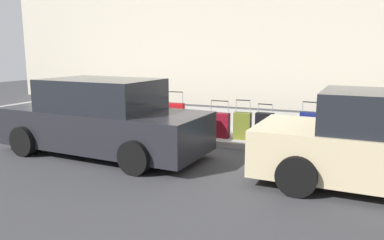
{
  "coord_description": "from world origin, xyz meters",
  "views": [
    {
      "loc": [
        -3.35,
        8.08,
        2.22
      ],
      "look_at": [
        -0.07,
        0.35,
        0.67
      ],
      "focal_mm": 35.14,
      "sensor_mm": 36.0,
      "label": 1
    }
  ],
  "objects_px": {
    "suitcase_teal_10": "(141,119)",
    "parked_car_charcoal_1": "(103,119)",
    "suitcase_navy_2": "(308,129)",
    "suitcase_olive_5": "(242,126)",
    "suitcase_teal_3": "(286,130)",
    "suitcase_maroon_6": "(219,125)",
    "suitcase_black_4": "(264,127)",
    "suitcase_black_11": "(122,118)",
    "suitcase_red_8": "(175,118)",
    "suitcase_navy_9": "(158,118)",
    "suitcase_silver_0": "(360,131)",
    "fire_hydrant": "(97,112)",
    "suitcase_silver_7": "(198,123)",
    "suitcase_red_1": "(333,132)",
    "bollard_post": "(78,110)"
  },
  "relations": [
    {
      "from": "suitcase_teal_3",
      "to": "suitcase_black_4",
      "type": "distance_m",
      "value": 0.5
    },
    {
      "from": "suitcase_navy_2",
      "to": "suitcase_teal_3",
      "type": "distance_m",
      "value": 0.5
    },
    {
      "from": "suitcase_navy_2",
      "to": "parked_car_charcoal_1",
      "type": "distance_m",
      "value": 4.51
    },
    {
      "from": "suitcase_olive_5",
      "to": "suitcase_maroon_6",
      "type": "xyz_separation_m",
      "value": [
        0.57,
        0.02,
        -0.02
      ]
    },
    {
      "from": "suitcase_black_4",
      "to": "suitcase_teal_10",
      "type": "bearing_deg",
      "value": -1.1
    },
    {
      "from": "suitcase_black_4",
      "to": "suitcase_black_11",
      "type": "relative_size",
      "value": 1.05
    },
    {
      "from": "suitcase_navy_2",
      "to": "suitcase_maroon_6",
      "type": "height_order",
      "value": "suitcase_navy_2"
    },
    {
      "from": "suitcase_olive_5",
      "to": "parked_car_charcoal_1",
      "type": "bearing_deg",
      "value": 37.31
    },
    {
      "from": "suitcase_red_1",
      "to": "fire_hydrant",
      "type": "xyz_separation_m",
      "value": [
        6.24,
        -0.03,
        0.05
      ]
    },
    {
      "from": "suitcase_navy_2",
      "to": "suitcase_olive_5",
      "type": "distance_m",
      "value": 1.51
    },
    {
      "from": "suitcase_olive_5",
      "to": "suitcase_black_11",
      "type": "relative_size",
      "value": 1.12
    },
    {
      "from": "suitcase_red_1",
      "to": "suitcase_navy_9",
      "type": "xyz_separation_m",
      "value": [
        4.34,
        -0.1,
        -0.01
      ]
    },
    {
      "from": "suitcase_navy_2",
      "to": "suitcase_red_8",
      "type": "distance_m",
      "value": 3.29
    },
    {
      "from": "suitcase_red_8",
      "to": "suitcase_maroon_6",
      "type": "bearing_deg",
      "value": 178.4
    },
    {
      "from": "suitcase_olive_5",
      "to": "suitcase_red_8",
      "type": "relative_size",
      "value": 0.89
    },
    {
      "from": "suitcase_navy_2",
      "to": "suitcase_black_4",
      "type": "bearing_deg",
      "value": -3.33
    },
    {
      "from": "suitcase_silver_0",
      "to": "suitcase_maroon_6",
      "type": "relative_size",
      "value": 1.18
    },
    {
      "from": "suitcase_silver_0",
      "to": "suitcase_black_11",
      "type": "relative_size",
      "value": 1.27
    },
    {
      "from": "suitcase_black_4",
      "to": "suitcase_navy_9",
      "type": "height_order",
      "value": "suitcase_black_4"
    },
    {
      "from": "suitcase_silver_0",
      "to": "suitcase_black_4",
      "type": "relative_size",
      "value": 1.21
    },
    {
      "from": "suitcase_navy_2",
      "to": "bollard_post",
      "type": "relative_size",
      "value": 1.17
    },
    {
      "from": "suitcase_silver_0",
      "to": "parked_car_charcoal_1",
      "type": "height_order",
      "value": "parked_car_charcoal_1"
    },
    {
      "from": "suitcase_navy_9",
      "to": "suitcase_black_11",
      "type": "bearing_deg",
      "value": 5.09
    },
    {
      "from": "suitcase_silver_0",
      "to": "suitcase_black_4",
      "type": "distance_m",
      "value": 2.03
    },
    {
      "from": "suitcase_silver_0",
      "to": "suitcase_teal_3",
      "type": "relative_size",
      "value": 1.68
    },
    {
      "from": "suitcase_navy_2",
      "to": "suitcase_teal_10",
      "type": "bearing_deg",
      "value": -1.61
    },
    {
      "from": "suitcase_silver_0",
      "to": "bollard_post",
      "type": "height_order",
      "value": "suitcase_silver_0"
    },
    {
      "from": "suitcase_black_11",
      "to": "parked_car_charcoal_1",
      "type": "height_order",
      "value": "parked_car_charcoal_1"
    },
    {
      "from": "suitcase_red_8",
      "to": "suitcase_navy_2",
      "type": "bearing_deg",
      "value": 178.8
    },
    {
      "from": "suitcase_black_4",
      "to": "fire_hydrant",
      "type": "xyz_separation_m",
      "value": [
        4.74,
        -0.01,
        0.05
      ]
    },
    {
      "from": "suitcase_silver_0",
      "to": "suitcase_red_1",
      "type": "xyz_separation_m",
      "value": [
        0.53,
        0.1,
        -0.05
      ]
    },
    {
      "from": "parked_car_charcoal_1",
      "to": "suitcase_black_4",
      "type": "bearing_deg",
      "value": -147.68
    },
    {
      "from": "suitcase_red_1",
      "to": "bollard_post",
      "type": "height_order",
      "value": "bollard_post"
    },
    {
      "from": "suitcase_silver_0",
      "to": "bollard_post",
      "type": "relative_size",
      "value": 1.26
    },
    {
      "from": "suitcase_navy_2",
      "to": "parked_car_charcoal_1",
      "type": "bearing_deg",
      "value": 24.98
    },
    {
      "from": "suitcase_black_4",
      "to": "suitcase_red_8",
      "type": "relative_size",
      "value": 0.82
    },
    {
      "from": "suitcase_red_1",
      "to": "suitcase_silver_7",
      "type": "bearing_deg",
      "value": -1.48
    },
    {
      "from": "suitcase_maroon_6",
      "to": "bollard_post",
      "type": "distance_m",
      "value": 4.2
    },
    {
      "from": "suitcase_teal_3",
      "to": "parked_car_charcoal_1",
      "type": "bearing_deg",
      "value": 28.97
    },
    {
      "from": "suitcase_black_11",
      "to": "suitcase_red_1",
      "type": "bearing_deg",
      "value": 179.95
    },
    {
      "from": "fire_hydrant",
      "to": "suitcase_olive_5",
      "type": "bearing_deg",
      "value": 179.81
    },
    {
      "from": "suitcase_red_1",
      "to": "suitcase_teal_10",
      "type": "height_order",
      "value": "suitcase_teal_10"
    },
    {
      "from": "suitcase_teal_10",
      "to": "suitcase_navy_9",
      "type": "bearing_deg",
      "value": -177.34
    },
    {
      "from": "suitcase_red_1",
      "to": "suitcase_black_4",
      "type": "bearing_deg",
      "value": -0.46
    },
    {
      "from": "suitcase_navy_9",
      "to": "suitcase_teal_10",
      "type": "xyz_separation_m",
      "value": [
        0.52,
        0.02,
        -0.04
      ]
    },
    {
      "from": "suitcase_olive_5",
      "to": "suitcase_maroon_6",
      "type": "relative_size",
      "value": 1.05
    },
    {
      "from": "suitcase_olive_5",
      "to": "suitcase_silver_7",
      "type": "bearing_deg",
      "value": -3.4
    },
    {
      "from": "fire_hydrant",
      "to": "suitcase_navy_9",
      "type": "bearing_deg",
      "value": -177.76
    },
    {
      "from": "suitcase_teal_10",
      "to": "parked_car_charcoal_1",
      "type": "distance_m",
      "value": 2.07
    },
    {
      "from": "suitcase_red_1",
      "to": "suitcase_black_4",
      "type": "xyz_separation_m",
      "value": [
        1.5,
        -0.01,
        -0.0
      ]
    }
  ]
}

